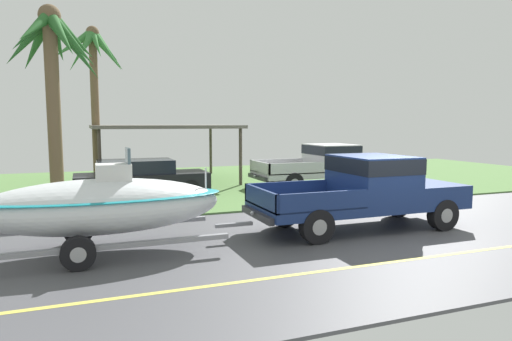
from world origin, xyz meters
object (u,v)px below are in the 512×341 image
(palm_tree_mid, at_px, (93,63))
(parked_sedan_near, at_px, (141,179))
(parked_pickup_background, at_px, (330,163))
(carport_awning, at_px, (163,128))
(pickup_truck_towing, at_px, (371,188))
(boat_on_trailer, at_px, (101,206))
(palm_tree_near_right, at_px, (53,57))

(palm_tree_mid, bearing_deg, parked_sedan_near, -64.32)
(parked_pickup_background, xyz_separation_m, carport_awning, (-6.32, 4.06, 1.48))
(pickup_truck_towing, height_order, parked_sedan_near, pickup_truck_towing)
(pickup_truck_towing, distance_m, parked_sedan_near, 8.84)
(boat_on_trailer, relative_size, palm_tree_mid, 0.92)
(pickup_truck_towing, relative_size, carport_awning, 0.92)
(boat_on_trailer, bearing_deg, carport_awning, 73.92)
(boat_on_trailer, relative_size, palm_tree_near_right, 1.02)
(pickup_truck_towing, distance_m, carport_awning, 11.68)
(pickup_truck_towing, relative_size, palm_tree_near_right, 0.96)
(carport_awning, bearing_deg, boat_on_trailer, -106.08)
(pickup_truck_towing, xyz_separation_m, carport_awning, (-3.47, 11.05, 1.46))
(carport_awning, xyz_separation_m, palm_tree_mid, (-2.95, -0.76, 2.68))
(parked_pickup_background, distance_m, carport_awning, 7.66)
(boat_on_trailer, relative_size, parked_pickup_background, 1.02)
(boat_on_trailer, distance_m, carport_awning, 11.60)
(parked_pickup_background, relative_size, parked_sedan_near, 1.25)
(parked_sedan_near, bearing_deg, parked_pickup_background, -2.22)
(parked_pickup_background, xyz_separation_m, parked_sedan_near, (-7.83, 0.30, -0.35))
(palm_tree_mid, bearing_deg, carport_awning, 14.53)
(boat_on_trailer, distance_m, parked_sedan_near, 7.49)
(pickup_truck_towing, height_order, palm_tree_near_right, palm_tree_near_right)
(parked_pickup_background, height_order, parked_sedan_near, parked_pickup_background)
(pickup_truck_towing, relative_size, parked_sedan_near, 1.21)
(pickup_truck_towing, bearing_deg, parked_pickup_background, 67.79)
(pickup_truck_towing, xyz_separation_m, boat_on_trailer, (-6.65, 0.00, -0.03))
(carport_awning, bearing_deg, palm_tree_mid, -165.47)
(parked_pickup_background, relative_size, palm_tree_mid, 0.90)
(pickup_truck_towing, relative_size, boat_on_trailer, 0.94)
(parked_sedan_near, xyz_separation_m, palm_tree_near_right, (-2.64, -3.13, 3.88))
(pickup_truck_towing, height_order, palm_tree_mid, palm_tree_mid)
(parked_sedan_near, bearing_deg, palm_tree_mid, 115.68)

